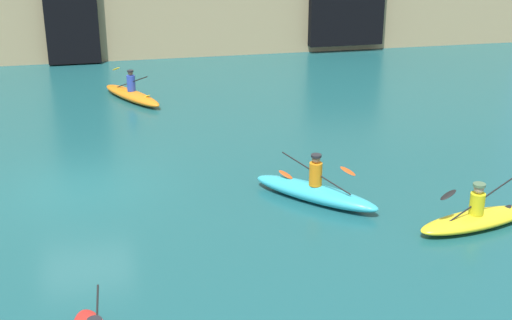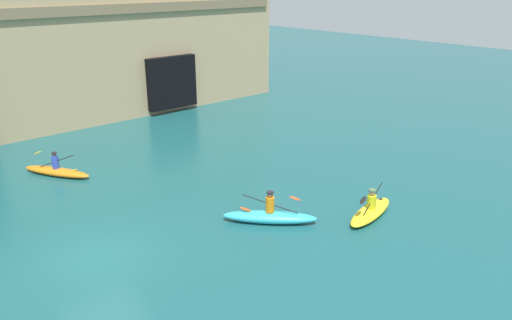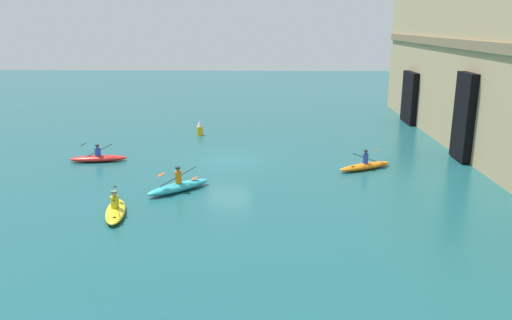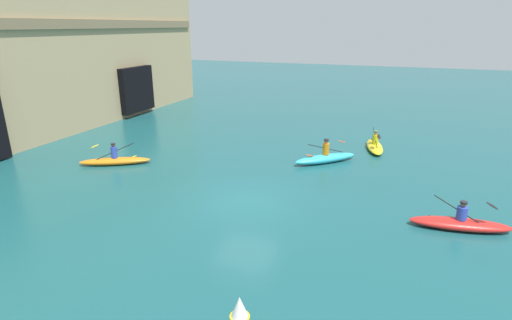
% 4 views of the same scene
% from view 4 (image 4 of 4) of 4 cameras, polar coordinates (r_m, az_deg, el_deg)
% --- Properties ---
extents(ground_plane, '(120.00, 120.00, 0.00)m').
position_cam_4_polar(ground_plane, '(16.31, -1.39, -5.84)').
color(ground_plane, '#195156').
extents(kayak_yellow, '(3.14, 1.44, 1.11)m').
position_cam_4_polar(kayak_yellow, '(23.82, 16.60, 1.95)').
color(kayak_yellow, yellow).
rests_on(kayak_yellow, ground).
extents(kayak_red, '(1.32, 3.45, 1.18)m').
position_cam_4_polar(kayak_red, '(15.79, 27.14, -8.04)').
color(kayak_red, red).
rests_on(kayak_red, ground).
extents(kayak_orange, '(2.32, 3.41, 1.14)m').
position_cam_4_polar(kayak_orange, '(21.60, -19.50, -0.05)').
color(kayak_orange, orange).
rests_on(kayak_orange, ground).
extents(kayak_cyan, '(2.96, 3.07, 1.26)m').
position_cam_4_polar(kayak_cyan, '(20.96, 9.89, 0.32)').
color(kayak_cyan, '#33B2C6').
rests_on(kayak_cyan, ground).
extents(marker_buoy, '(0.46, 0.46, 1.15)m').
position_cam_4_polar(marker_buoy, '(9.60, -2.33, -21.91)').
color(marker_buoy, yellow).
rests_on(marker_buoy, ground).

